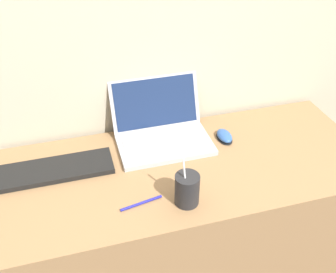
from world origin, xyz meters
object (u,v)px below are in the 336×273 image
laptop (161,129)px  computer_mouse (224,136)px  drink_cup (187,189)px  pen (141,203)px  external_keyboard (55,170)px

laptop → computer_mouse: 0.26m
laptop → computer_mouse: (0.25, -0.07, -0.04)m
drink_cup → pen: bearing=168.1°
computer_mouse → external_keyboard: size_ratio=0.24×
computer_mouse → external_keyboard: 0.68m
computer_mouse → pen: (-0.41, -0.27, -0.01)m
drink_cup → computer_mouse: bearing=49.0°
laptop → external_keyboard: size_ratio=0.87×
external_keyboard → computer_mouse: bearing=1.9°
external_keyboard → drink_cup: bearing=-33.8°
computer_mouse → external_keyboard: computer_mouse is taller
external_keyboard → pen: 0.36m
external_keyboard → pen: external_keyboard is taller
computer_mouse → drink_cup: bearing=-131.0°
drink_cup → computer_mouse: size_ratio=1.86×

